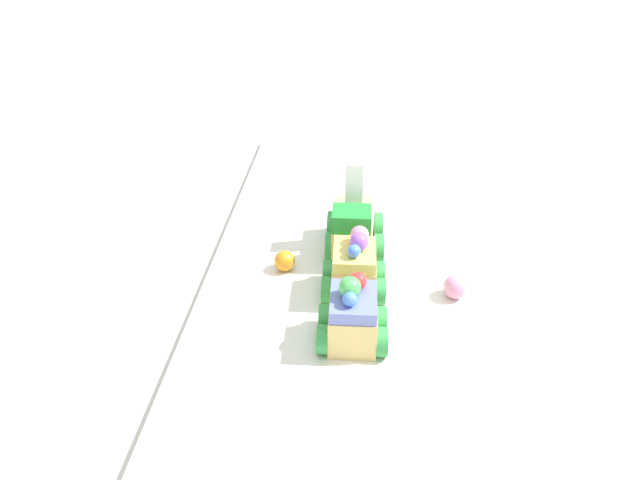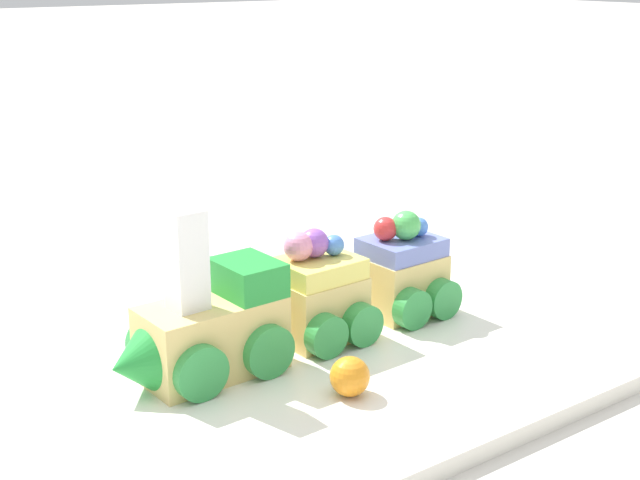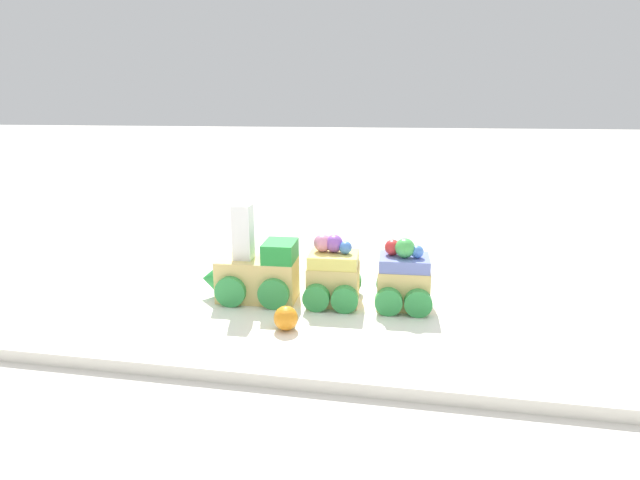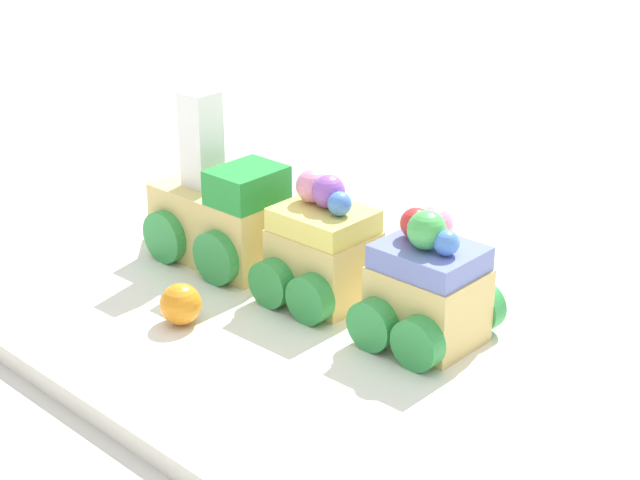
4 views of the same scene
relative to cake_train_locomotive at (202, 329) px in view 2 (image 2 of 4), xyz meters
The scene contains 7 objects.
ground_plane 0.08m from the cake_train_locomotive, behind, with size 10.00×10.00×0.00m, color beige.
display_board 0.08m from the cake_train_locomotive, behind, with size 0.74×0.32×0.01m, color white.
cake_train_locomotive is the anchor object (origin of this frame).
cake_car_lemon 0.09m from the cake_train_locomotive, behind, with size 0.06×0.07×0.08m.
cake_car_blueberry 0.17m from the cake_train_locomotive, behind, with size 0.06×0.07×0.08m.
gumball_orange 0.10m from the cake_train_locomotive, 126.20° to the left, with size 0.02×0.02×0.02m, color orange.
gumball_pink 0.15m from the cake_train_locomotive, 127.65° to the right, with size 0.03×0.03×0.03m, color pink.
Camera 2 is at (0.31, 0.46, 0.26)m, focal length 50.00 mm.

